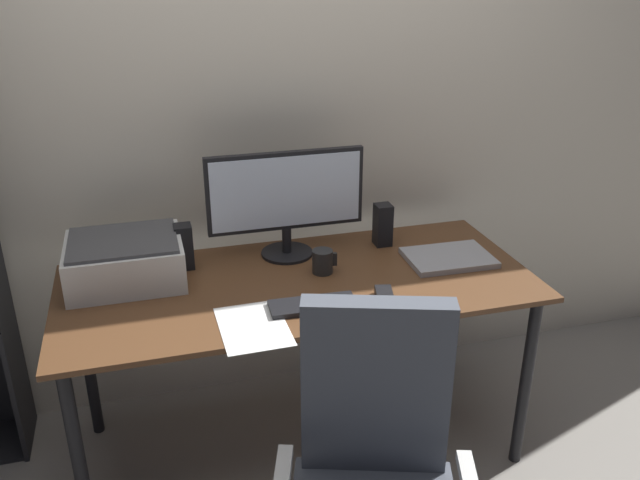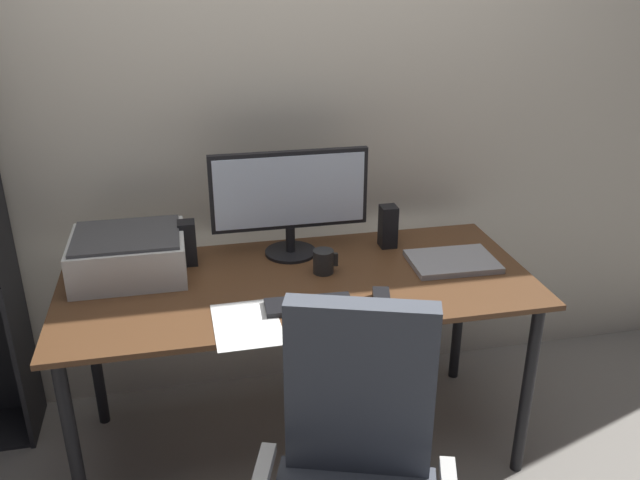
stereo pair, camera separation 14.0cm
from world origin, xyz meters
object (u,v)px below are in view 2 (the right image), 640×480
at_px(mouse, 381,297).
at_px(printer, 129,255).
at_px(laptop, 452,261).
at_px(desk, 298,299).
at_px(monitor, 290,196).
at_px(coffee_mug, 324,262).
at_px(speaker_right, 388,226).
at_px(keyboard, 309,305).
at_px(speaker_left, 188,243).

relative_size(mouse, printer, 0.24).
bearing_deg(laptop, desk, -177.67).
height_order(desk, monitor, monitor).
xyz_separation_m(coffee_mug, laptop, (0.49, -0.03, -0.03)).
relative_size(coffee_mug, speaker_right, 0.54).
bearing_deg(coffee_mug, printer, 169.41).
xyz_separation_m(keyboard, printer, (-0.59, 0.37, 0.07)).
xyz_separation_m(desk, printer, (-0.59, 0.17, 0.16)).
height_order(monitor, speaker_left, monitor).
bearing_deg(monitor, speaker_left, -178.84).
xyz_separation_m(coffee_mug, speaker_left, (-0.48, 0.18, 0.04)).
height_order(monitor, mouse, monitor).
xyz_separation_m(laptop, speaker_left, (-0.97, 0.21, 0.07)).
height_order(coffee_mug, printer, printer).
xyz_separation_m(desk, laptop, (0.59, 0.01, 0.09)).
xyz_separation_m(keyboard, speaker_right, (0.40, 0.42, 0.08)).
relative_size(monitor, printer, 1.50).
height_order(desk, keyboard, keyboard).
relative_size(coffee_mug, speaker_left, 0.54).
bearing_deg(keyboard, monitor, 90.54).
distance_m(monitor, keyboard, 0.49).
bearing_deg(desk, coffee_mug, 21.64).
height_order(desk, speaker_right, speaker_right).
xyz_separation_m(desk, mouse, (0.25, -0.21, 0.09)).
bearing_deg(speaker_left, monitor, 1.16).
bearing_deg(monitor, speaker_right, -1.16).
relative_size(laptop, speaker_left, 1.88).
bearing_deg(speaker_left, mouse, -34.82).
distance_m(speaker_right, printer, 0.99).
bearing_deg(mouse, speaker_right, 83.94).
distance_m(mouse, speaker_left, 0.76).
bearing_deg(printer, monitor, 5.49).
bearing_deg(speaker_left, laptop, -12.28).
bearing_deg(speaker_left, printer, -166.67).
height_order(desk, printer, printer).
xyz_separation_m(mouse, laptop, (0.35, 0.22, -0.01)).
distance_m(mouse, speaker_right, 0.47).
bearing_deg(desk, keyboard, -90.26).
distance_m(monitor, mouse, 0.55).
xyz_separation_m(desk, coffee_mug, (0.10, 0.04, 0.12)).
bearing_deg(laptop, speaker_left, 169.22).
relative_size(monitor, speaker_left, 3.52).
bearing_deg(speaker_left, coffee_mug, -20.43).
bearing_deg(monitor, keyboard, -91.78).
bearing_deg(coffee_mug, monitor, 115.82).
height_order(desk, laptop, laptop).
distance_m(mouse, coffee_mug, 0.29).
distance_m(monitor, speaker_left, 0.42).
distance_m(speaker_left, speaker_right, 0.78).
height_order(laptop, speaker_right, speaker_right).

